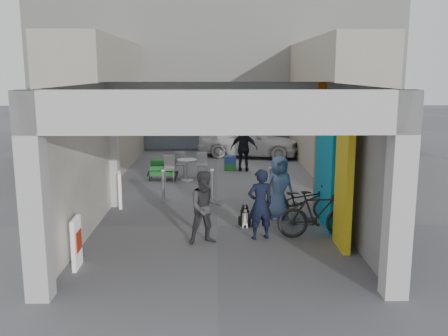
{
  "coord_description": "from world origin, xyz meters",
  "views": [
    {
      "loc": [
        -0.03,
        -11.93,
        3.78
      ],
      "look_at": [
        0.18,
        1.0,
        1.28
      ],
      "focal_mm": 40.0,
      "sensor_mm": 36.0,
      "label": 1
    }
  ],
  "objects_px": {
    "man_elderly": "(279,188)",
    "man_back_turned": "(206,208)",
    "bicycle_front": "(301,201)",
    "man_crates": "(244,149)",
    "cafe_set": "(184,170)",
    "border_collie": "(245,218)",
    "produce_stand": "(163,172)",
    "bicycle_rear": "(317,214)",
    "man_with_dog": "(260,204)",
    "white_van": "(249,140)"
  },
  "relations": [
    {
      "from": "cafe_set",
      "to": "man_back_turned",
      "type": "bearing_deg",
      "value": -82.37
    },
    {
      "from": "man_elderly",
      "to": "white_van",
      "type": "bearing_deg",
      "value": 68.78
    },
    {
      "from": "cafe_set",
      "to": "bicycle_front",
      "type": "height_order",
      "value": "bicycle_front"
    },
    {
      "from": "border_collie",
      "to": "bicycle_front",
      "type": "distance_m",
      "value": 1.63
    },
    {
      "from": "bicycle_front",
      "to": "bicycle_rear",
      "type": "xyz_separation_m",
      "value": [
        0.13,
        -1.42,
        0.06
      ]
    },
    {
      "from": "white_van",
      "to": "man_back_turned",
      "type": "bearing_deg",
      "value": -173.33
    },
    {
      "from": "produce_stand",
      "to": "man_crates",
      "type": "relative_size",
      "value": 0.6
    },
    {
      "from": "produce_stand",
      "to": "border_collie",
      "type": "bearing_deg",
      "value": -64.38
    },
    {
      "from": "bicycle_rear",
      "to": "man_with_dog",
      "type": "bearing_deg",
      "value": 89.16
    },
    {
      "from": "produce_stand",
      "to": "bicycle_front",
      "type": "bearing_deg",
      "value": -49.85
    },
    {
      "from": "cafe_set",
      "to": "white_van",
      "type": "distance_m",
      "value": 5.41
    },
    {
      "from": "border_collie",
      "to": "man_elderly",
      "type": "height_order",
      "value": "man_elderly"
    },
    {
      "from": "man_crates",
      "to": "bicycle_front",
      "type": "distance_m",
      "value": 6.54
    },
    {
      "from": "man_crates",
      "to": "white_van",
      "type": "bearing_deg",
      "value": -89.84
    },
    {
      "from": "man_back_turned",
      "to": "bicycle_rear",
      "type": "distance_m",
      "value": 2.59
    },
    {
      "from": "man_with_dog",
      "to": "man_crates",
      "type": "distance_m",
      "value": 7.92
    },
    {
      "from": "man_elderly",
      "to": "bicycle_front",
      "type": "distance_m",
      "value": 0.67
    },
    {
      "from": "produce_stand",
      "to": "man_crates",
      "type": "height_order",
      "value": "man_crates"
    },
    {
      "from": "white_van",
      "to": "bicycle_rear",
      "type": "bearing_deg",
      "value": -160.56
    },
    {
      "from": "produce_stand",
      "to": "bicycle_front",
      "type": "xyz_separation_m",
      "value": [
        4.08,
        -4.91,
        0.22
      ]
    },
    {
      "from": "bicycle_rear",
      "to": "man_crates",
      "type": "bearing_deg",
      "value": 5.37
    },
    {
      "from": "cafe_set",
      "to": "bicycle_front",
      "type": "distance_m",
      "value": 6.04
    },
    {
      "from": "cafe_set",
      "to": "border_collie",
      "type": "bearing_deg",
      "value": -71.84
    },
    {
      "from": "produce_stand",
      "to": "bicycle_front",
      "type": "height_order",
      "value": "bicycle_front"
    },
    {
      "from": "border_collie",
      "to": "cafe_set",
      "type": "bearing_deg",
      "value": 89.13
    },
    {
      "from": "man_back_turned",
      "to": "bicycle_front",
      "type": "bearing_deg",
      "value": 21.17
    },
    {
      "from": "man_back_turned",
      "to": "white_van",
      "type": "distance_m",
      "value": 11.63
    },
    {
      "from": "bicycle_front",
      "to": "man_crates",
      "type": "bearing_deg",
      "value": 20.39
    },
    {
      "from": "man_elderly",
      "to": "man_back_turned",
      "type": "bearing_deg",
      "value": -156.68
    },
    {
      "from": "man_with_dog",
      "to": "bicycle_front",
      "type": "distance_m",
      "value": 1.93
    },
    {
      "from": "produce_stand",
      "to": "bicycle_rear",
      "type": "distance_m",
      "value": 7.61
    },
    {
      "from": "man_crates",
      "to": "border_collie",
      "type": "bearing_deg",
      "value": 94.4
    },
    {
      "from": "bicycle_front",
      "to": "white_van",
      "type": "distance_m",
      "value": 9.77
    },
    {
      "from": "man_crates",
      "to": "man_back_turned",
      "type": "bearing_deg",
      "value": 88.38
    },
    {
      "from": "border_collie",
      "to": "man_crates",
      "type": "height_order",
      "value": "man_crates"
    },
    {
      "from": "produce_stand",
      "to": "man_back_turned",
      "type": "distance_m",
      "value": 6.9
    },
    {
      "from": "cafe_set",
      "to": "man_elderly",
      "type": "bearing_deg",
      "value": -60.6
    },
    {
      "from": "produce_stand",
      "to": "border_collie",
      "type": "height_order",
      "value": "produce_stand"
    },
    {
      "from": "border_collie",
      "to": "man_with_dog",
      "type": "height_order",
      "value": "man_with_dog"
    },
    {
      "from": "man_elderly",
      "to": "man_crates",
      "type": "height_order",
      "value": "man_crates"
    },
    {
      "from": "produce_stand",
      "to": "border_collie",
      "type": "xyz_separation_m",
      "value": [
        2.59,
        -5.5,
        -0.04
      ]
    },
    {
      "from": "man_crates",
      "to": "white_van",
      "type": "xyz_separation_m",
      "value": [
        0.42,
        3.31,
        -0.11
      ]
    },
    {
      "from": "man_back_turned",
      "to": "cafe_set",
      "type": "bearing_deg",
      "value": 82.68
    },
    {
      "from": "border_collie",
      "to": "bicycle_rear",
      "type": "distance_m",
      "value": 1.85
    },
    {
      "from": "border_collie",
      "to": "bicycle_front",
      "type": "xyz_separation_m",
      "value": [
        1.49,
        0.59,
        0.26
      ]
    },
    {
      "from": "man_back_turned",
      "to": "bicycle_front",
      "type": "relative_size",
      "value": 0.87
    },
    {
      "from": "border_collie",
      "to": "man_back_turned",
      "type": "relative_size",
      "value": 0.36
    },
    {
      "from": "man_back_turned",
      "to": "man_crates",
      "type": "distance_m",
      "value": 8.3
    },
    {
      "from": "border_collie",
      "to": "man_with_dog",
      "type": "bearing_deg",
      "value": -90.76
    },
    {
      "from": "border_collie",
      "to": "man_elderly",
      "type": "relative_size",
      "value": 0.36
    }
  ]
}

